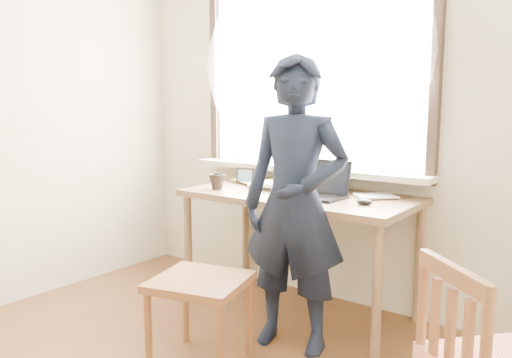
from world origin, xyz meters
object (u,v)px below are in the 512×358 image
Objects in this scene: desk at (299,206)px; work_chair at (200,292)px; mug_dark at (217,182)px; person at (295,205)px; mug_white at (298,182)px; laptop at (320,188)px.

desk is 2.64× the size of work_chair.
desk is 0.96m from work_chair.
work_chair is (0.50, -0.70, -0.46)m from mug_dark.
person reaches higher than work_chair.
work_chair is at bearing -86.62° from mug_white.
person reaches higher than desk.
laptop is 1.01m from work_chair.
work_chair is (-0.21, -0.87, -0.46)m from laptop.
person is (0.24, -0.42, 0.10)m from desk.
mug_white reaches higher than work_chair.
laptop reaches higher than mug_white.
laptop is at bearing 86.99° from person.
desk reaches higher than work_chair.
work_chair is (0.06, -1.04, -0.45)m from mug_white.
mug_white is at bearing 93.38° from work_chair.
work_chair is 0.70m from person.
mug_dark is 0.20× the size of work_chair.
laptop is 0.61× the size of work_chair.
desk is 0.91× the size of person.
mug_white is 1.14× the size of mug_dark.
desk is 0.49m from person.
person is (0.27, 0.48, 0.42)m from work_chair.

